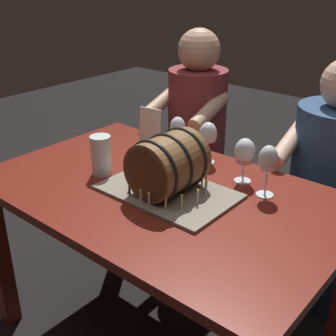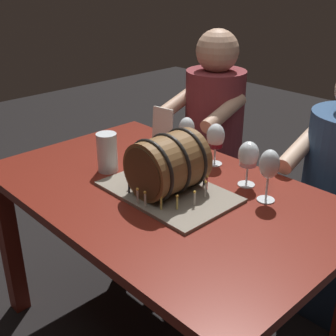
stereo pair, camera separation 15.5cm
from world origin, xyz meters
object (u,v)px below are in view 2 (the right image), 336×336
object	(u,v)px
barrel_cake	(168,167)
wine_glass_red	(216,138)
wine_glass_white	(187,130)
wine_glass_empty	(269,165)
beer_pint	(107,155)
dining_table	(162,215)
person_seated_left	(212,155)
wine_glass_rose	(248,156)
menu_card	(162,125)

from	to	relation	value
barrel_cake	wine_glass_red	distance (m)	0.32
wine_glass_white	wine_glass_empty	bearing A→B (deg)	-9.92
beer_pint	wine_glass_white	bearing A→B (deg)	71.79
wine_glass_red	wine_glass_empty	bearing A→B (deg)	-17.53
dining_table	person_seated_left	size ratio (longest dim) A/B	1.11
wine_glass_empty	wine_glass_rose	distance (m)	0.13
wine_glass_white	wine_glass_red	bearing A→B (deg)	8.54
wine_glass_empty	wine_glass_rose	xyz separation A→B (m)	(-0.12, 0.05, -0.02)
wine_glass_rose	menu_card	bearing A→B (deg)	171.74
wine_glass_empty	wine_glass_red	distance (m)	0.34
barrel_cake	wine_glass_empty	distance (m)	0.35
dining_table	wine_glass_white	distance (m)	0.40
wine_glass_red	beer_pint	distance (m)	0.44
wine_glass_empty	wine_glass_white	world-z (taller)	wine_glass_empty
barrel_cake	person_seated_left	bearing A→B (deg)	119.63
barrel_cake	menu_card	bearing A→B (deg)	139.35
menu_card	person_seated_left	distance (m)	0.47
dining_table	wine_glass_rose	world-z (taller)	wine_glass_rose
wine_glass_white	person_seated_left	bearing A→B (deg)	116.69
barrel_cake	person_seated_left	xyz separation A→B (m)	(-0.41, 0.72, -0.29)
dining_table	person_seated_left	bearing A→B (deg)	117.47
barrel_cake	wine_glass_rose	xyz separation A→B (m)	(0.15, 0.26, 0.01)
beer_pint	wine_glass_empty	bearing A→B (deg)	23.53
wine_glass_empty	beer_pint	distance (m)	0.64
dining_table	beer_pint	xyz separation A→B (m)	(-0.27, -0.05, 0.18)
wine_glass_white	menu_card	size ratio (longest dim) A/B	1.08
dining_table	barrel_cake	distance (m)	0.22
menu_card	person_seated_left	size ratio (longest dim) A/B	0.13
dining_table	wine_glass_empty	bearing A→B (deg)	33.18
barrel_cake	person_seated_left	distance (m)	0.88
dining_table	beer_pint	world-z (taller)	beer_pint
dining_table	beer_pint	distance (m)	0.33
wine_glass_empty	wine_glass_red	bearing A→B (deg)	162.47
beer_pint	menu_card	xyz separation A→B (m)	(-0.09, 0.38, 0.01)
dining_table	menu_card	xyz separation A→B (m)	(-0.35, 0.33, 0.19)
wine_glass_rose	wine_glass_white	xyz separation A→B (m)	(-0.35, 0.04, -0.00)
barrel_cake	wine_glass_red	xyz separation A→B (m)	(-0.05, 0.32, 0.01)
wine_glass_empty	person_seated_left	xyz separation A→B (m)	(-0.68, 0.51, -0.32)
wine_glass_empty	wine_glass_rose	bearing A→B (deg)	159.18
wine_glass_white	beer_pint	size ratio (longest dim) A/B	1.11
beer_pint	menu_card	distance (m)	0.39
dining_table	barrel_cake	world-z (taller)	barrel_cake
wine_glass_empty	wine_glass_red	xyz separation A→B (m)	(-0.33, 0.10, -0.02)
wine_glass_rose	wine_glass_white	distance (m)	0.35
barrel_cake	beer_pint	world-z (taller)	barrel_cake
beer_pint	wine_glass_rose	bearing A→B (deg)	32.95
wine_glass_empty	wine_glass_rose	world-z (taller)	wine_glass_empty
barrel_cake	wine_glass_rose	distance (m)	0.30
barrel_cake	menu_card	size ratio (longest dim) A/B	2.98
dining_table	wine_glass_red	distance (m)	0.38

